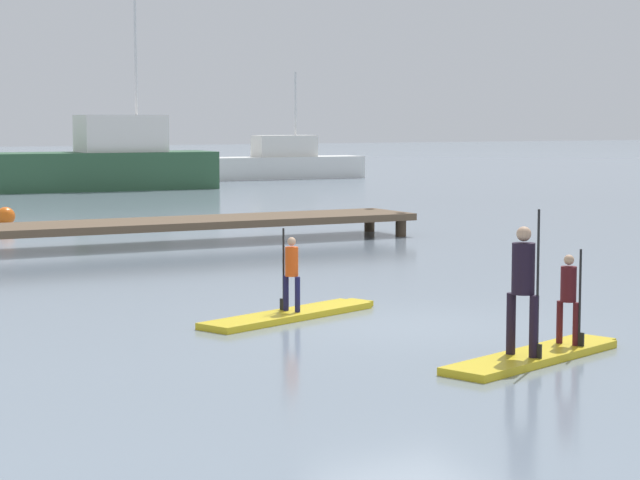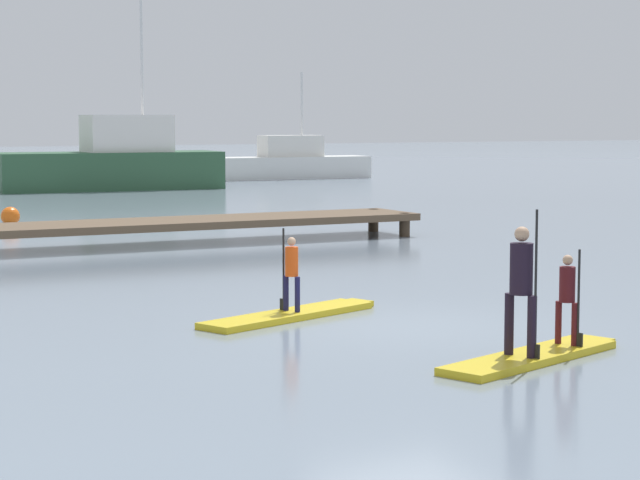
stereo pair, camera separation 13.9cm
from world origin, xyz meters
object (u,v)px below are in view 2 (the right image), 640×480
Objects in this scene: paddler_child_front at (568,294)px; mooring_buoy_far at (10,216)px; paddler_child_solo at (291,270)px; paddleboard_near at (291,315)px; paddleboard_far at (533,357)px; paddler_adult at (522,282)px; motor_boat_small_navy at (290,163)px; fishing_boat_green_midground at (113,162)px.

paddler_child_front is 22.78m from mooring_buoy_far.
paddleboard_near is at bearing -102.63° from paddler_child_solo.
paddleboard_far is 1.03m from paddler_adult.
paddler_child_front is (0.73, 0.24, 0.72)m from paddleboard_far.
mooring_buoy_far is at bearing 89.59° from paddler_child_solo.
motor_boat_small_navy is at bearing 68.12° from paddler_child_front.
paddler_adult is 47.84m from motor_boat_small_navy.
fishing_boat_green_midground is 1.17× the size of motor_boat_small_navy.
paddleboard_near is 2.69× the size of paddler_child_front.
paddleboard_near is 4.61m from paddleboard_far.
paddler_adult is at bearing -87.97° from mooring_buoy_far.
fishing_boat_green_midground is (8.48, 34.55, 1.14)m from paddleboard_near.
paddler_child_front is (1.97, -4.21, 0.02)m from paddler_child_solo.
paddleboard_near and paddleboard_far have the same top height.
motor_boat_small_navy is (19.53, 39.52, 0.04)m from paddler_child_solo.
paddler_child_front reaches higher than paddleboard_far.
paddler_child_solo is 1.00× the size of paddler_child_front.
mooring_buoy_far is (-1.10, 22.94, 0.22)m from paddleboard_far.
paddler_child_front is 47.13m from motor_boat_small_navy.
fishing_boat_green_midground is 18.03× the size of mooring_buoy_far.
paddler_child_front reaches higher than paddleboard_near.
paddler_child_solo is at bearing 101.75° from paddler_adult.
fishing_boat_green_midground is at bearing 76.21° from paddleboard_near.
paddler_adult is at bearing -78.25° from paddler_child_solo.
paddler_adult reaches higher than paddler_child_front.
mooring_buoy_far is (0.14, 18.50, 0.22)m from paddleboard_near.
mooring_buoy_far is at bearing -117.47° from fishing_boat_green_midground.
paddleboard_near is 4.75m from paddler_adult.
paddleboard_near is at bearing 115.14° from paddler_child_front.
paddleboard_far is at bearing -74.51° from paddler_child_solo.
motor_boat_small_navy is 28.62m from mooring_buoy_far.
mooring_buoy_far is at bearing 89.58° from paddleboard_near.
paddleboard_near is 1.05× the size of paddleboard_far.
paddleboard_near is at bearing -90.42° from mooring_buoy_far.
fishing_boat_green_midground reaches higher than motor_boat_small_navy.
paddleboard_near is 44.10m from motor_boat_small_navy.
motor_boat_small_navy reaches higher than paddleboard_near.
paddleboard_far is at bearing 20.46° from paddler_adult.
paddleboard_near is at bearing 105.57° from paddleboard_far.
paddler_child_solo reaches higher than paddler_child_front.
paddleboard_far is 2.55× the size of paddler_child_front.
paddleboard_far is at bearing -74.43° from paddleboard_near.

